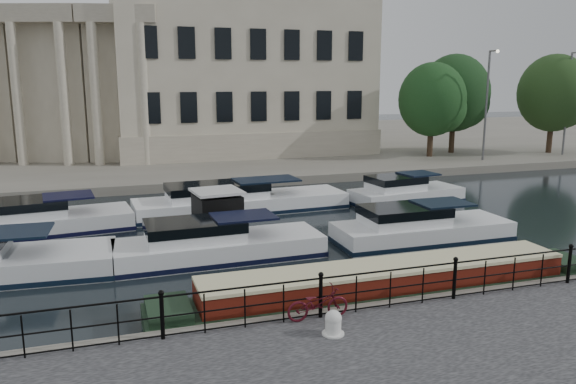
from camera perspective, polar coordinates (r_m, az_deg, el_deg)
The scene contains 11 objects.
ground_plane at distance 17.05m, azimuth 0.49°, elevation -11.33°, with size 160.00×160.00×0.00m, color black.
far_bank at distance 54.50m, azimuth -12.68°, elevation 4.53°, with size 120.00×42.00×0.55m, color #6B665B.
railing at distance 14.64m, azimuth 3.34°, elevation -10.22°, with size 24.14×0.14×1.22m.
civic_building at distance 49.77m, azimuth -13.70°, elevation 11.66°, with size 53.55×31.84×16.85m.
lamp_posts at distance 47.24m, azimuth 23.27°, elevation 8.37°, with size 8.24×1.55×8.07m.
bicycle at distance 14.60m, azimuth 3.05°, elevation -11.23°, with size 0.57×1.63×0.86m, color #450C16.
mooring_bollard at distance 13.88m, azimuth 4.62°, elevation -13.13°, with size 0.54×0.54×0.61m.
narrowboat at distance 17.28m, azimuth 10.01°, elevation -9.89°, with size 14.19×1.91×1.52m.
harbour_hut at distance 23.48m, azimuth -7.18°, elevation -2.55°, with size 2.84×2.46×2.16m.
cabin_cruisers at distance 24.34m, azimuth -7.53°, elevation -3.48°, with size 27.32×10.33×1.99m.
trees at distance 48.44m, azimuth 19.60°, elevation 9.05°, with size 16.14×8.21×8.03m.
Camera 1 is at (-5.00, -14.90, 6.61)m, focal length 35.00 mm.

